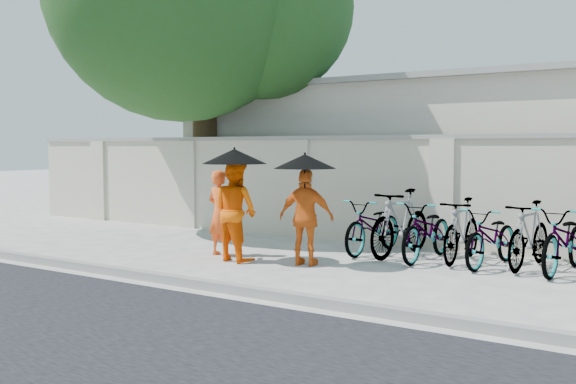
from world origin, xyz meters
The scene contains 17 objects.
ground centered at (0.00, 0.00, 0.00)m, with size 80.00×80.00×0.00m, color silver.
kerb centered at (0.00, -1.70, 0.06)m, with size 40.00×0.16×0.12m, color gray.
compound_wall centered at (1.00, 3.20, 1.00)m, with size 20.00×0.30×2.00m, color beige.
building_behind centered at (2.00, 7.00, 1.60)m, with size 14.00×6.00×3.20m, color beige.
shade_tree centered at (-3.66, 2.97, 5.10)m, with size 6.70×6.20×8.20m.
monk_left centered at (-0.98, 0.45, 0.73)m, with size 0.53×0.35×1.47m, color #FF5A1E.
monk_center centered at (-0.47, 0.20, 0.82)m, with size 0.80×0.62×1.64m, color #FF5E05.
parasol_center centered at (-0.42, 0.12, 1.70)m, with size 1.05×1.05×0.89m.
monk_right centered at (0.72, 0.46, 0.76)m, with size 0.89×0.37×1.52m, color orange.
parasol_right centered at (0.74, 0.38, 1.63)m, with size 0.97×0.97×0.88m.
bike_0 centered at (1.12, 2.09, 0.48)m, with size 0.63×1.82×0.95m, color #B1B1B1.
bike_1 centered at (1.64, 2.04, 0.57)m, with size 0.54×1.90×1.14m, color #B1B1B1.
bike_2 centered at (2.16, 1.93, 0.49)m, with size 0.65×1.86×0.98m, color #B1B1B1.
bike_3 centered at (2.68, 2.06, 0.52)m, with size 0.49×1.72×1.03m, color #B1B1B1.
bike_4 centered at (3.20, 1.93, 0.46)m, with size 0.61×1.76×0.93m, color #B1B1B1.
bike_5 centered at (3.72, 2.06, 0.52)m, with size 0.49×1.72×1.03m, color #B1B1B1.
bike_6 centered at (4.24, 1.98, 0.50)m, with size 0.66×1.89×0.99m, color #B1B1B1.
Camera 1 is at (5.86, -8.07, 1.85)m, focal length 40.00 mm.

